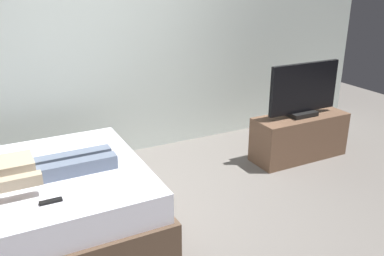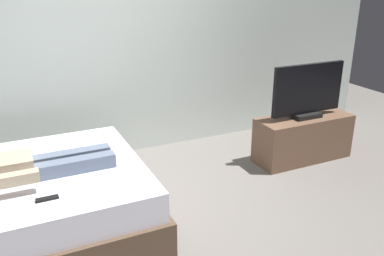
% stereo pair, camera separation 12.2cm
% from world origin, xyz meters
% --- Properties ---
extents(ground_plane, '(10.00, 10.00, 0.00)m').
position_xyz_m(ground_plane, '(0.00, 0.00, 0.00)').
color(ground_plane, slate).
extents(back_wall, '(6.40, 0.10, 2.80)m').
position_xyz_m(back_wall, '(0.40, 1.68, 1.40)').
color(back_wall, silver).
rests_on(back_wall, ground).
extents(bed, '(2.00, 1.57, 0.54)m').
position_xyz_m(bed, '(-1.06, 0.36, 0.26)').
color(bed, brown).
rests_on(bed, ground).
extents(person, '(1.26, 0.46, 0.18)m').
position_xyz_m(person, '(-1.03, 0.30, 0.62)').
color(person, tan).
rests_on(person, bed).
extents(remote, '(0.15, 0.04, 0.02)m').
position_xyz_m(remote, '(-0.88, -0.11, 0.55)').
color(remote, black).
rests_on(remote, bed).
extents(tv_stand, '(1.10, 0.40, 0.50)m').
position_xyz_m(tv_stand, '(1.91, 0.59, 0.25)').
color(tv_stand, brown).
rests_on(tv_stand, ground).
extents(tv, '(0.88, 0.20, 0.59)m').
position_xyz_m(tv, '(1.91, 0.59, 0.78)').
color(tv, black).
rests_on(tv, tv_stand).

